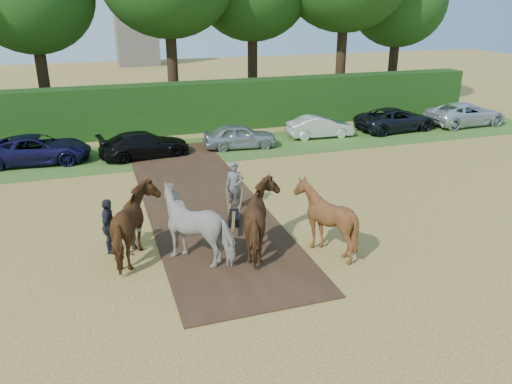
# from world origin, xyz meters

# --- Properties ---
(ground) EXTENTS (120.00, 120.00, 0.00)m
(ground) POSITION_xyz_m (0.00, 0.00, 0.00)
(ground) COLOR gold
(ground) RESTS_ON ground
(earth_strip) EXTENTS (4.50, 17.00, 0.05)m
(earth_strip) POSITION_xyz_m (1.50, 7.00, 0.03)
(earth_strip) COLOR #472D1C
(earth_strip) RESTS_ON ground
(grass_verge) EXTENTS (50.00, 5.00, 0.03)m
(grass_verge) POSITION_xyz_m (0.00, 14.00, 0.01)
(grass_verge) COLOR #38601E
(grass_verge) RESTS_ON ground
(hedgerow) EXTENTS (46.00, 1.60, 3.00)m
(hedgerow) POSITION_xyz_m (0.00, 18.50, 1.50)
(hedgerow) COLOR #14380F
(hedgerow) RESTS_ON ground
(spectator_near) EXTENTS (1.02, 1.06, 1.72)m
(spectator_near) POSITION_xyz_m (-1.44, 3.20, 0.86)
(spectator_near) COLOR #C2BB98
(spectator_near) RESTS_ON ground
(spectator_far) EXTENTS (0.70, 1.16, 1.84)m
(spectator_far) POSITION_xyz_m (-2.22, 3.32, 0.92)
(spectator_far) COLOR #21252D
(spectator_far) RESTS_ON ground
(plough_team) EXTENTS (8.02, 5.80, 2.31)m
(plough_team) POSITION_xyz_m (1.52, 2.00, 1.15)
(plough_team) COLOR brown
(plough_team) RESTS_ON ground
(parked_cars) EXTENTS (41.12, 3.51, 1.48)m
(parked_cars) POSITION_xyz_m (5.07, 14.20, 0.70)
(parked_cars) COLOR silver
(parked_cars) RESTS_ON ground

